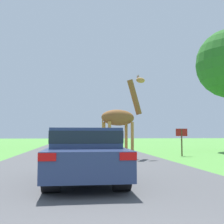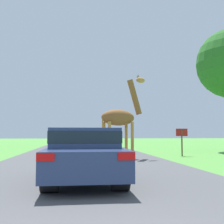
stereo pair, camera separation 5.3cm
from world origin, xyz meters
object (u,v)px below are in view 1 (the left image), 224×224
car_lead_maroon (85,153)px  sign_post (182,137)px  giraffe_near_road (121,117)px  car_queue_right (91,140)px  car_queue_left (93,141)px

car_lead_maroon → sign_post: sign_post is taller
sign_post → giraffe_near_road: bearing=-160.8°
giraffe_near_road → car_queue_right: giraffe_near_road is taller
car_lead_maroon → car_queue_right: car_lead_maroon is taller
car_queue_right → car_queue_left: (-0.23, -8.04, 0.02)m
car_lead_maroon → sign_post: (5.91, 8.30, 0.35)m
giraffe_near_road → car_queue_left: bearing=167.4°
car_lead_maroon → sign_post: bearing=54.6°
car_lead_maroon → car_queue_right: size_ratio=0.93×
giraffe_near_road → car_queue_left: (-1.11, 6.95, -1.45)m
car_queue_right → car_lead_maroon: bearing=-93.1°
car_queue_right → giraffe_near_road: bearing=-86.6°
sign_post → car_lead_maroon: bearing=-125.4°
sign_post → car_queue_left: bearing=131.5°
giraffe_near_road → car_lead_maroon: giraffe_near_road is taller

